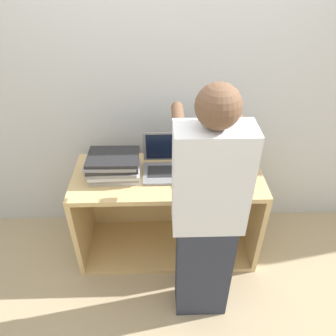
# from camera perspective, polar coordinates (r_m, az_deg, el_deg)

# --- Properties ---
(ground_plane) EXTENTS (12.00, 12.00, 0.00)m
(ground_plane) POSITION_cam_1_polar(r_m,az_deg,el_deg) (2.68, 0.13, -17.97)
(ground_plane) COLOR tan
(wall_back) EXTENTS (8.00, 0.05, 2.40)m
(wall_back) POSITION_cam_1_polar(r_m,az_deg,el_deg) (2.44, -0.33, 12.80)
(wall_back) COLOR silver
(wall_back) RESTS_ON ground_plane
(cart) EXTENTS (1.36, 0.57, 0.76)m
(cart) POSITION_cam_1_polar(r_m,az_deg,el_deg) (2.63, -0.10, -6.75)
(cart) COLOR tan
(cart) RESTS_ON ground_plane
(laptop_open) EXTENTS (0.35, 0.29, 0.27)m
(laptop_open) POSITION_cam_1_polar(r_m,az_deg,el_deg) (2.33, -0.09, 0.63)
(laptop_open) COLOR gray
(laptop_open) RESTS_ON cart
(laptop_stack_left) EXTENTS (0.37, 0.27, 0.17)m
(laptop_stack_left) POSITION_cam_1_polar(r_m,az_deg,el_deg) (2.30, -9.46, 0.37)
(laptop_stack_left) COLOR #B7B7BC
(laptop_stack_left) RESTS_ON cart
(laptop_stack_right) EXTENTS (0.37, 0.28, 0.15)m
(laptop_stack_right) POSITION_cam_1_polar(r_m,az_deg,el_deg) (2.33, 9.41, 0.45)
(laptop_stack_right) COLOR #B7B7BC
(laptop_stack_right) RESTS_ON cart
(person) EXTENTS (0.40, 0.53, 1.64)m
(person) POSITION_cam_1_polar(r_m,az_deg,el_deg) (1.91, 6.81, -8.84)
(person) COLOR #2D3342
(person) RESTS_ON ground_plane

